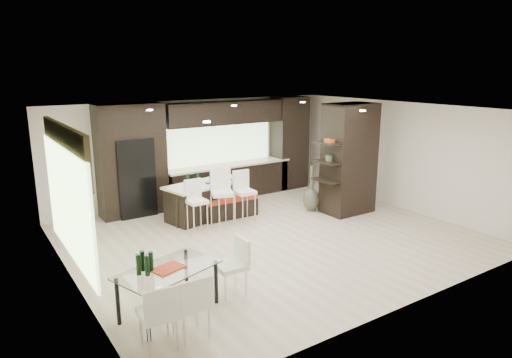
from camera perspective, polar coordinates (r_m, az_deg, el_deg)
ground at (r=9.83m, az=1.95°, el=-7.22°), size 8.00×8.00×0.00m
back_wall at (r=12.39m, az=-7.46°, el=3.55°), size 8.00×0.02×2.70m
left_wall at (r=7.88m, az=-22.40°, el=-3.27°), size 0.02×7.00×2.70m
right_wall at (r=12.16m, az=17.56°, el=2.83°), size 0.02×7.00×2.70m
ceiling at (r=9.22m, az=2.09°, el=8.65°), size 8.00×7.00×0.02m
window_left at (r=8.08m, az=-22.41°, el=-2.87°), size 0.04×3.20×1.90m
window_back at (r=12.59m, az=-4.95°, el=4.70°), size 3.40×0.04×1.20m
stone_accent at (r=7.89m, az=-22.79°, el=3.44°), size 0.08×3.00×0.80m
ceiling_spots at (r=9.42m, az=1.19°, el=8.65°), size 4.00×3.00×0.02m
back_cabinetry at (r=12.33m, az=-4.69°, el=3.57°), size 6.80×0.68×2.70m
refrigerator at (r=11.42m, az=-15.11°, el=0.27°), size 0.90×0.68×1.90m
partition_column at (r=11.39m, az=11.54°, el=2.50°), size 1.20×0.80×2.70m
kitchen_island at (r=11.04m, az=-6.19°, el=-2.62°), size 2.16×1.28×0.84m
stool_left at (r=10.14m, az=-7.37°, el=-3.93°), size 0.41×0.41×0.92m
stool_mid at (r=10.37m, az=-4.24°, el=-3.06°), size 0.60×0.60×1.05m
stool_right at (r=10.70m, az=-1.39°, el=-2.76°), size 0.44×0.44×0.96m
bench at (r=11.04m, az=-3.42°, el=-3.44°), size 1.37×0.57×0.52m
floor_vase at (r=11.49m, az=6.97°, el=-1.19°), size 0.54×0.54×1.15m
dining_table at (r=6.95m, az=-10.81°, el=-13.62°), size 1.63×1.22×0.70m
chair_near at (r=6.33m, az=-8.20°, el=-15.63°), size 0.46×0.46×0.84m
chair_far at (r=6.18m, az=-12.15°, el=-16.58°), size 0.49×0.49×0.85m
chair_end at (r=7.32m, az=-3.22°, el=-11.23°), size 0.48×0.48×0.85m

